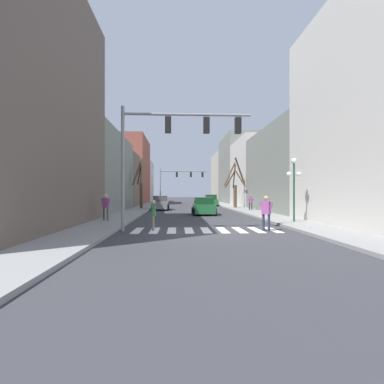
{
  "coord_description": "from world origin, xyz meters",
  "views": [
    {
      "loc": [
        -1.49,
        -14.91,
        1.99
      ],
      "look_at": [
        0.38,
        24.26,
        2.08
      ],
      "focal_mm": 28.0,
      "sensor_mm": 36.0,
      "label": 1
    }
  ],
  "objects_px": {
    "car_driving_away_lane": "(160,203)",
    "pedestrian_crossing_street": "(153,212)",
    "pedestrian_near_right_corner": "(266,210)",
    "street_tree_right_near": "(235,185)",
    "car_at_intersection": "(204,206)",
    "street_lamp_right_corner": "(294,176)",
    "traffic_signal_far": "(178,178)",
    "traffic_signal_near": "(170,139)",
    "pedestrian_on_right_sidewalk": "(106,205)",
    "street_tree_right_far": "(140,185)",
    "car_driving_toward_lane": "(211,201)",
    "pedestrian_waiting_at_curb": "(251,201)"
  },
  "relations": [
    {
      "from": "street_lamp_right_corner",
      "to": "pedestrian_waiting_at_curb",
      "type": "relative_size",
      "value": 2.61
    },
    {
      "from": "traffic_signal_far",
      "to": "pedestrian_waiting_at_curb",
      "type": "relative_size",
      "value": 5.03
    },
    {
      "from": "traffic_signal_far",
      "to": "pedestrian_crossing_street",
      "type": "height_order",
      "value": "traffic_signal_far"
    },
    {
      "from": "street_lamp_right_corner",
      "to": "car_driving_toward_lane",
      "type": "relative_size",
      "value": 0.94
    },
    {
      "from": "pedestrian_near_right_corner",
      "to": "pedestrian_on_right_sidewalk",
      "type": "bearing_deg",
      "value": -161.63
    },
    {
      "from": "traffic_signal_near",
      "to": "traffic_signal_far",
      "type": "relative_size",
      "value": 0.87
    },
    {
      "from": "street_tree_right_far",
      "to": "pedestrian_crossing_street",
      "type": "bearing_deg",
      "value": -80.79
    },
    {
      "from": "pedestrian_crossing_street",
      "to": "pedestrian_on_right_sidewalk",
      "type": "height_order",
      "value": "pedestrian_on_right_sidewalk"
    },
    {
      "from": "pedestrian_crossing_street",
      "to": "pedestrian_waiting_at_curb",
      "type": "relative_size",
      "value": 1.04
    },
    {
      "from": "car_driving_toward_lane",
      "to": "street_tree_right_far",
      "type": "xyz_separation_m",
      "value": [
        -9.53,
        -8.86,
        2.17
      ]
    },
    {
      "from": "pedestrian_on_right_sidewalk",
      "to": "street_tree_right_near",
      "type": "xyz_separation_m",
      "value": [
        11.94,
        17.01,
        1.75
      ]
    },
    {
      "from": "car_at_intersection",
      "to": "pedestrian_crossing_street",
      "type": "bearing_deg",
      "value": 162.12
    },
    {
      "from": "car_at_intersection",
      "to": "pedestrian_near_right_corner",
      "type": "height_order",
      "value": "pedestrian_near_right_corner"
    },
    {
      "from": "traffic_signal_near",
      "to": "car_at_intersection",
      "type": "height_order",
      "value": "traffic_signal_near"
    },
    {
      "from": "car_driving_toward_lane",
      "to": "street_tree_right_near",
      "type": "relative_size",
      "value": 0.68
    },
    {
      "from": "street_lamp_right_corner",
      "to": "pedestrian_crossing_street",
      "type": "bearing_deg",
      "value": -161.65
    },
    {
      "from": "pedestrian_near_right_corner",
      "to": "street_tree_right_near",
      "type": "relative_size",
      "value": 0.29
    },
    {
      "from": "car_at_intersection",
      "to": "pedestrian_waiting_at_curb",
      "type": "xyz_separation_m",
      "value": [
        5.39,
        4.32,
        0.33
      ]
    },
    {
      "from": "traffic_signal_near",
      "to": "pedestrian_crossing_street",
      "type": "relative_size",
      "value": 4.2
    },
    {
      "from": "street_lamp_right_corner",
      "to": "pedestrian_on_right_sidewalk",
      "type": "relative_size",
      "value": 2.29
    },
    {
      "from": "pedestrian_near_right_corner",
      "to": "street_tree_right_near",
      "type": "bearing_deg",
      "value": 128.36
    },
    {
      "from": "car_driving_away_lane",
      "to": "pedestrian_crossing_street",
      "type": "bearing_deg",
      "value": -177.86
    },
    {
      "from": "pedestrian_crossing_street",
      "to": "pedestrian_on_right_sidewalk",
      "type": "xyz_separation_m",
      "value": [
        -3.48,
        4.22,
        0.24
      ]
    },
    {
      "from": "street_lamp_right_corner",
      "to": "pedestrian_on_right_sidewalk",
      "type": "distance_m",
      "value": 12.37
    },
    {
      "from": "street_lamp_right_corner",
      "to": "street_tree_right_far",
      "type": "xyz_separation_m",
      "value": [
        -11.96,
        17.32,
        -0.06
      ]
    },
    {
      "from": "car_driving_toward_lane",
      "to": "pedestrian_on_right_sidewalk",
      "type": "bearing_deg",
      "value": 158.59
    },
    {
      "from": "street_tree_right_near",
      "to": "street_lamp_right_corner",
      "type": "bearing_deg",
      "value": -89.3
    },
    {
      "from": "car_driving_toward_lane",
      "to": "street_tree_right_near",
      "type": "xyz_separation_m",
      "value": [
        2.2,
        -7.82,
        2.16
      ]
    },
    {
      "from": "car_at_intersection",
      "to": "pedestrian_on_right_sidewalk",
      "type": "relative_size",
      "value": 2.37
    },
    {
      "from": "street_lamp_right_corner",
      "to": "pedestrian_waiting_at_curb",
      "type": "bearing_deg",
      "value": 88.48
    },
    {
      "from": "pedestrian_near_right_corner",
      "to": "pedestrian_crossing_street",
      "type": "height_order",
      "value": "pedestrian_near_right_corner"
    },
    {
      "from": "traffic_signal_near",
      "to": "car_at_intersection",
      "type": "distance_m",
      "value": 12.44
    },
    {
      "from": "pedestrian_on_right_sidewalk",
      "to": "pedestrian_near_right_corner",
      "type": "bearing_deg",
      "value": 178.7
    },
    {
      "from": "car_driving_away_lane",
      "to": "traffic_signal_far",
      "type": "bearing_deg",
      "value": -8.19
    },
    {
      "from": "street_lamp_right_corner",
      "to": "car_at_intersection",
      "type": "height_order",
      "value": "street_lamp_right_corner"
    },
    {
      "from": "car_at_intersection",
      "to": "street_tree_right_near",
      "type": "height_order",
      "value": "street_tree_right_near"
    },
    {
      "from": "traffic_signal_near",
      "to": "car_driving_toward_lane",
      "type": "distance_m",
      "value": 29.98
    },
    {
      "from": "traffic_signal_far",
      "to": "street_tree_right_far",
      "type": "xyz_separation_m",
      "value": [
        -4.68,
        -13.38,
        -1.49
      ]
    },
    {
      "from": "traffic_signal_near",
      "to": "car_at_intersection",
      "type": "bearing_deg",
      "value": 76.56
    },
    {
      "from": "street_tree_right_near",
      "to": "street_tree_right_far",
      "type": "xyz_separation_m",
      "value": [
        -11.73,
        -1.03,
        0.02
      ]
    },
    {
      "from": "pedestrian_near_right_corner",
      "to": "car_at_intersection",
      "type": "bearing_deg",
      "value": 145.94
    },
    {
      "from": "car_at_intersection",
      "to": "street_lamp_right_corner",
      "type": "bearing_deg",
      "value": -148.92
    },
    {
      "from": "car_driving_away_lane",
      "to": "car_driving_toward_lane",
      "type": "relative_size",
      "value": 1.03
    },
    {
      "from": "car_driving_away_lane",
      "to": "pedestrian_crossing_street",
      "type": "height_order",
      "value": "car_driving_away_lane"
    },
    {
      "from": "street_tree_right_near",
      "to": "car_driving_away_lane",
      "type": "bearing_deg",
      "value": -165.81
    },
    {
      "from": "traffic_signal_near",
      "to": "pedestrian_near_right_corner",
      "type": "height_order",
      "value": "traffic_signal_near"
    },
    {
      "from": "traffic_signal_near",
      "to": "car_driving_away_lane",
      "type": "distance_m",
      "value": 19.57
    },
    {
      "from": "traffic_signal_far",
      "to": "pedestrian_crossing_street",
      "type": "relative_size",
      "value": 4.84
    },
    {
      "from": "car_at_intersection",
      "to": "pedestrian_on_right_sidewalk",
      "type": "xyz_separation_m",
      "value": [
        -7.11,
        -7.04,
        0.46
      ]
    },
    {
      "from": "traffic_signal_near",
      "to": "pedestrian_crossing_street",
      "type": "height_order",
      "value": "traffic_signal_near"
    }
  ]
}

